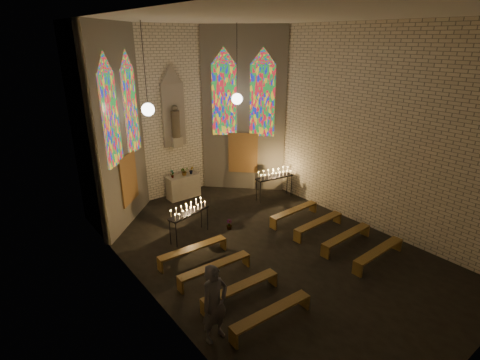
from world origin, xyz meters
The scene contains 18 objects.
floor centered at (0.00, 0.00, 0.00)m, with size 12.00×12.00×0.00m, color black.
room centered at (0.00, 3.37, 3.72)m, with size 8.22×12.43×7.00m.
altar centered at (0.00, 5.45, 0.50)m, with size 1.40×0.60×1.00m, color #ACA48C.
flower_vase_left centered at (-0.49, 5.43, 1.19)m, with size 0.20×0.13×0.37m, color #4C723F.
flower_vase_center centered at (0.07, 5.39, 1.19)m, with size 0.34×0.29×0.37m, color #4C723F.
flower_vase_right centered at (0.39, 5.36, 1.17)m, with size 0.19×0.15×0.35m, color #4C723F.
aisle_flower_pot centered at (-0.17, 1.88, 0.19)m, with size 0.21×0.21×0.37m, color #4C723F.
votive_stand_left centered at (-1.57, 2.27, 1.01)m, with size 1.64×0.77×1.17m.
votive_stand_right centered at (3.00, 2.95, 1.06)m, with size 1.72×0.66×1.24m.
pew_left_0 centered at (-2.21, 0.97, 0.35)m, with size 2.28×0.40×0.44m.
pew_right_0 centered at (2.21, 0.97, 0.35)m, with size 2.28×0.40×0.44m.
pew_left_1 centered at (-2.21, -0.23, 0.35)m, with size 2.28×0.40×0.44m.
pew_right_1 centered at (2.21, -0.23, 0.35)m, with size 2.28×0.40×0.44m.
pew_left_2 centered at (-2.21, -1.43, 0.35)m, with size 2.28×0.40×0.44m.
pew_right_2 centered at (2.21, -1.43, 0.35)m, with size 2.28×0.40×0.44m.
pew_left_3 centered at (-2.21, -2.63, 0.35)m, with size 2.28×0.40×0.44m.
pew_right_3 centered at (2.21, -2.63, 0.35)m, with size 2.28×0.40×0.44m.
visitor centered at (-3.50, -2.14, 0.96)m, with size 0.70×0.46×1.91m, color #44434C.
Camera 1 is at (-7.21, -7.84, 6.49)m, focal length 28.00 mm.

